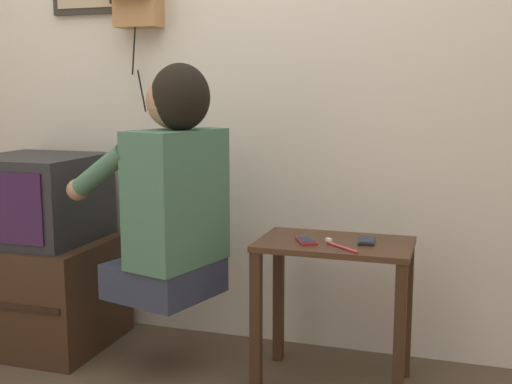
{
  "coord_description": "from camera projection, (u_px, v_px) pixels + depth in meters",
  "views": [
    {
      "loc": [
        0.77,
        -1.5,
        1.14
      ],
      "look_at": [
        0.04,
        0.8,
        0.76
      ],
      "focal_mm": 45.0,
      "sensor_mm": 36.0,
      "label": 1
    }
  ],
  "objects": [
    {
      "name": "wall_back",
      "position": [
        278.0,
        59.0,
        2.79
      ],
      "size": [
        6.8,
        0.05,
        2.55
      ],
      "color": "beige",
      "rests_on": "ground_plane"
    },
    {
      "name": "side_table",
      "position": [
        334.0,
        276.0,
        2.45
      ],
      "size": [
        0.58,
        0.36,
        0.57
      ],
      "color": "#422819",
      "rests_on": "ground_plane"
    },
    {
      "name": "person",
      "position": [
        172.0,
        189.0,
        2.48
      ],
      "size": [
        0.61,
        0.52,
        0.91
      ],
      "rotation": [
        0.0,
        0.0,
        1.29
      ],
      "color": "#2D3347",
      "rests_on": "ground_plane"
    },
    {
      "name": "tv_stand",
      "position": [
        47.0,
        292.0,
        2.9
      ],
      "size": [
        0.57,
        0.55,
        0.48
      ],
      "color": "#382316",
      "rests_on": "ground_plane"
    },
    {
      "name": "television",
      "position": [
        38.0,
        198.0,
        2.84
      ],
      "size": [
        0.49,
        0.5,
        0.38
      ],
      "color": "#232326",
      "rests_on": "tv_stand"
    },
    {
      "name": "cell_phone_held",
      "position": [
        306.0,
        241.0,
        2.42
      ],
      "size": [
        0.11,
        0.14,
        0.01
      ],
      "rotation": [
        0.0,
        0.0,
        0.45
      ],
      "color": "maroon",
      "rests_on": "side_table"
    },
    {
      "name": "cell_phone_spare",
      "position": [
        366.0,
        241.0,
        2.41
      ],
      "size": [
        0.07,
        0.13,
        0.01
      ],
      "rotation": [
        0.0,
        0.0,
        0.11
      ],
      "color": "black",
      "rests_on": "side_table"
    },
    {
      "name": "toothbrush",
      "position": [
        339.0,
        246.0,
        2.34
      ],
      "size": [
        0.14,
        0.13,
        0.02
      ],
      "rotation": [
        0.0,
        0.0,
        0.85
      ],
      "color": "#D83F4C",
      "rests_on": "side_table"
    }
  ]
}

